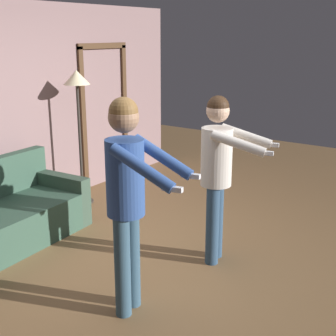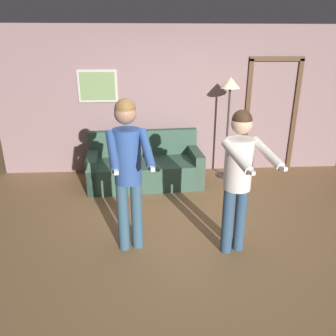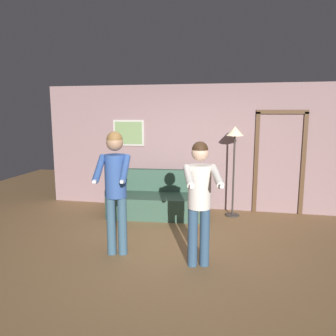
# 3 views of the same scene
# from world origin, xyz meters

# --- Properties ---
(ground_plane) EXTENTS (12.00, 12.00, 0.00)m
(ground_plane) POSITION_xyz_m (0.00, 0.00, 0.00)
(ground_plane) COLOR olive
(back_wall_assembly) EXTENTS (6.40, 0.10, 2.60)m
(back_wall_assembly) POSITION_xyz_m (0.01, 2.29, 1.30)
(back_wall_assembly) COLOR gray
(back_wall_assembly) RESTS_ON ground_plane
(couch) EXTENTS (1.96, 0.99, 0.87)m
(couch) POSITION_xyz_m (-0.58, 1.64, 0.28)
(couch) COLOR #335140
(couch) RESTS_ON ground_plane
(torchiere_lamp) EXTENTS (0.34, 0.34, 1.77)m
(torchiere_lamp) POSITION_xyz_m (0.87, 1.87, 1.48)
(torchiere_lamp) COLOR #332D28
(torchiere_lamp) RESTS_ON ground_plane
(person_standing_left) EXTENTS (0.52, 0.72, 1.77)m
(person_standing_left) POSITION_xyz_m (-0.74, -0.31, 1.08)
(person_standing_left) COLOR #335267
(person_standing_left) RESTS_ON ground_plane
(person_standing_right) EXTENTS (0.54, 0.74, 1.66)m
(person_standing_right) POSITION_xyz_m (0.45, -0.44, 1.01)
(person_standing_right) COLOR #2E4A66
(person_standing_right) RESTS_ON ground_plane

